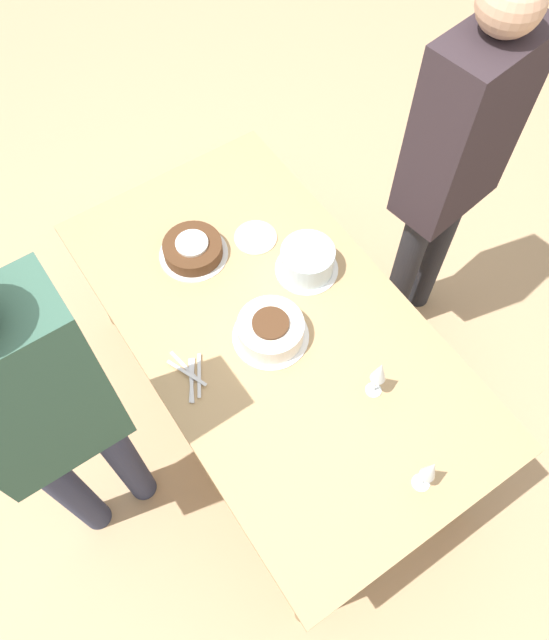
{
  "coord_description": "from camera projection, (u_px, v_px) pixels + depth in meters",
  "views": [
    {
      "loc": [
        0.92,
        -0.62,
        2.74
      ],
      "look_at": [
        0.0,
        0.0,
        0.78
      ],
      "focal_mm": 35.0,
      "sensor_mm": 36.0,
      "label": 1
    }
  ],
  "objects": [
    {
      "name": "cake_center_white",
      "position": [
        271.0,
        330.0,
        2.23
      ],
      "size": [
        0.28,
        0.28,
        0.1
      ],
      "color": "white",
      "rests_on": "dining_table"
    },
    {
      "name": "wine_glass_far",
      "position": [
        379.0,
        373.0,
        2.04
      ],
      "size": [
        0.06,
        0.06,
        0.21
      ],
      "color": "silver",
      "rests_on": "dining_table"
    },
    {
      "name": "wine_glass_near",
      "position": [
        430.0,
        470.0,
        1.88
      ],
      "size": [
        0.06,
        0.06,
        0.21
      ],
      "color": "silver",
      "rests_on": "dining_table"
    },
    {
      "name": "ground_plane",
      "position": [
        274.0,
        402.0,
        2.93
      ],
      "size": [
        12.0,
        12.0,
        0.0
      ],
      "primitive_type": "plane",
      "color": "tan"
    },
    {
      "name": "dessert_plate_left",
      "position": [
        256.0,
        238.0,
        2.49
      ],
      "size": [
        0.17,
        0.17,
        0.01
      ],
      "color": "beige",
      "rests_on": "dining_table"
    },
    {
      "name": "person_cutting",
      "position": [
        42.0,
        412.0,
        1.77
      ],
      "size": [
        0.22,
        0.4,
        1.75
      ],
      "rotation": [
        0.0,
        0.0,
        1.58
      ],
      "color": "#2D334C",
      "rests_on": "ground_plane"
    },
    {
      "name": "dining_table",
      "position": [
        274.0,
        338.0,
        2.37
      ],
      "size": [
        1.77,
        0.97,
        0.73
      ],
      "color": "tan",
      "rests_on": "ground_plane"
    },
    {
      "name": "fork_pile",
      "position": [
        191.0,
        375.0,
        2.19
      ],
      "size": [
        0.22,
        0.13,
        0.01
      ],
      "color": "silver",
      "rests_on": "dining_table"
    },
    {
      "name": "cake_front_chocolate",
      "position": [
        193.0,
        249.0,
        2.42
      ],
      "size": [
        0.27,
        0.27,
        0.08
      ],
      "color": "white",
      "rests_on": "dining_table"
    },
    {
      "name": "cake_back_decorated",
      "position": [
        307.0,
        261.0,
        2.37
      ],
      "size": [
        0.25,
        0.25,
        0.12
      ],
      "color": "white",
      "rests_on": "dining_table"
    },
    {
      "name": "person_watching",
      "position": [
        456.0,
        158.0,
        2.24
      ],
      "size": [
        0.28,
        0.43,
        1.78
      ],
      "rotation": [
        0.0,
        0.0,
        -1.42
      ],
      "color": "#232328",
      "rests_on": "ground_plane"
    }
  ]
}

